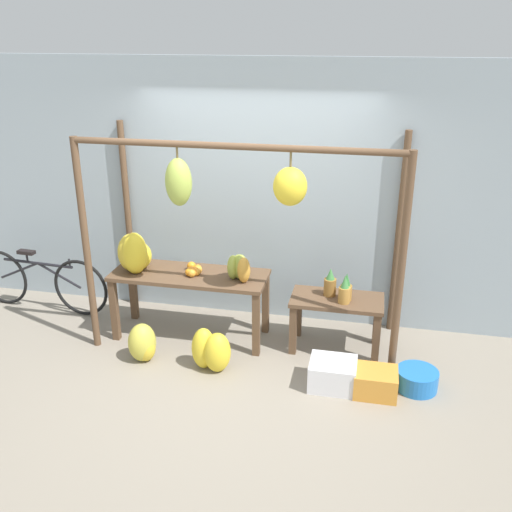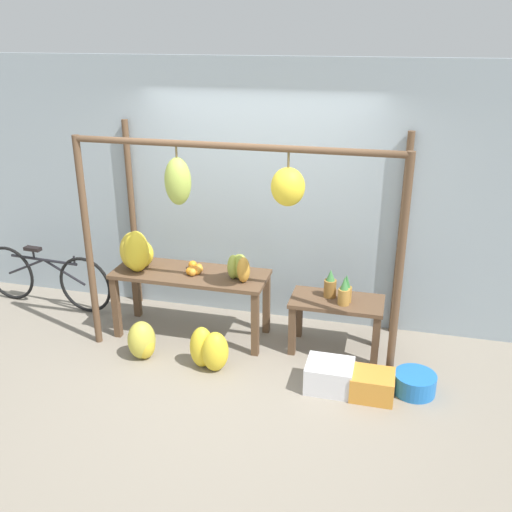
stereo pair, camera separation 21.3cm
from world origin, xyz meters
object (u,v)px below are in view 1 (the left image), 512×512
object	(u,v)px
banana_pile_on_table	(135,254)
fruit_crate_purple	(376,382)
orange_pile	(194,270)
papaya_pile	(240,268)
pineapple_cluster	(339,288)
fruit_crate_white	(333,374)
parked_bicycle	(40,281)
banana_pile_ground_right	(211,350)
banana_pile_ground_left	(143,344)
blue_bucket	(417,379)

from	to	relation	value
banana_pile_on_table	fruit_crate_purple	world-z (taller)	banana_pile_on_table
orange_pile	papaya_pile	size ratio (longest dim) A/B	0.95
pineapple_cluster	fruit_crate_purple	world-z (taller)	pineapple_cluster
fruit_crate_white	parked_bicycle	distance (m)	3.54
banana_pile_on_table	pineapple_cluster	xyz separation A→B (m)	(2.09, 0.08, -0.22)
fruit_crate_purple	parked_bicycle	bearing A→B (deg)	166.91
papaya_pile	fruit_crate_purple	world-z (taller)	papaya_pile
orange_pile	banana_pile_ground_right	xyz separation A→B (m)	(0.34, -0.58, -0.55)
orange_pile	banana_pile_ground_left	xyz separation A→B (m)	(-0.36, -0.56, -0.58)
banana_pile_ground_left	fruit_crate_purple	world-z (taller)	banana_pile_ground_left
banana_pile_ground_left	fruit_crate_purple	bearing A→B (deg)	-2.25
pineapple_cluster	fruit_crate_white	size ratio (longest dim) A/B	0.69
orange_pile	banana_pile_ground_right	distance (m)	0.87
banana_pile_on_table	fruit_crate_white	distance (m)	2.32
banana_pile_ground_right	fruit_crate_white	bearing A→B (deg)	-1.89
banana_pile_ground_right	banana_pile_on_table	bearing A→B (deg)	149.65
blue_bucket	pineapple_cluster	bearing A→B (deg)	144.64
parked_bicycle	blue_bucket	bearing A→B (deg)	-9.91
banana_pile_on_table	orange_pile	xyz separation A→B (m)	(0.61, 0.03, -0.14)
banana_pile_on_table	fruit_crate_purple	bearing A→B (deg)	-14.08
banana_pile_on_table	fruit_crate_purple	xyz separation A→B (m)	(2.49, -0.62, -0.79)
parked_bicycle	fruit_crate_purple	world-z (taller)	parked_bicycle
banana_pile_ground_left	fruit_crate_purple	distance (m)	2.24
banana_pile_ground_left	orange_pile	bearing A→B (deg)	57.20
banana_pile_on_table	papaya_pile	xyz separation A→B (m)	(1.10, -0.01, -0.06)
fruit_crate_white	parked_bicycle	size ratio (longest dim) A/B	0.24
orange_pile	fruit_crate_white	xyz separation A→B (m)	(1.49, -0.62, -0.63)
blue_bucket	fruit_crate_white	bearing A→B (deg)	-170.61
blue_bucket	fruit_crate_purple	bearing A→B (deg)	-156.95
banana_pile_on_table	papaya_pile	world-z (taller)	banana_pile_on_table
pineapple_cluster	parked_bicycle	world-z (taller)	pineapple_cluster
orange_pile	pineapple_cluster	distance (m)	1.48
banana_pile_ground_right	blue_bucket	bearing A→B (deg)	2.58
banana_pile_ground_right	fruit_crate_purple	world-z (taller)	banana_pile_ground_right
papaya_pile	fruit_crate_white	bearing A→B (deg)	-30.32
papaya_pile	orange_pile	bearing A→B (deg)	176.20
banana_pile_ground_left	fruit_crate_white	size ratio (longest dim) A/B	0.94
pineapple_cluster	blue_bucket	world-z (taller)	pineapple_cluster
fruit_crate_white	parked_bicycle	xyz separation A→B (m)	(-3.42, 0.85, 0.23)
fruit_crate_white	fruit_crate_purple	distance (m)	0.39
pineapple_cluster	blue_bucket	bearing A→B (deg)	-35.36
fruit_crate_white	pineapple_cluster	bearing A→B (deg)	91.57
papaya_pile	banana_pile_ground_left	bearing A→B (deg)	-148.11
parked_bicycle	papaya_pile	distance (m)	2.49
banana_pile_ground_right	blue_bucket	distance (m)	1.91
banana_pile_ground_left	banana_pile_ground_right	size ratio (longest dim) A/B	0.85
banana_pile_ground_right	papaya_pile	world-z (taller)	papaya_pile
papaya_pile	fruit_crate_purple	distance (m)	1.69
banana_pile_ground_left	papaya_pile	distance (m)	1.20
banana_pile_ground_left	fruit_crate_purple	xyz separation A→B (m)	(2.24, -0.09, -0.07)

